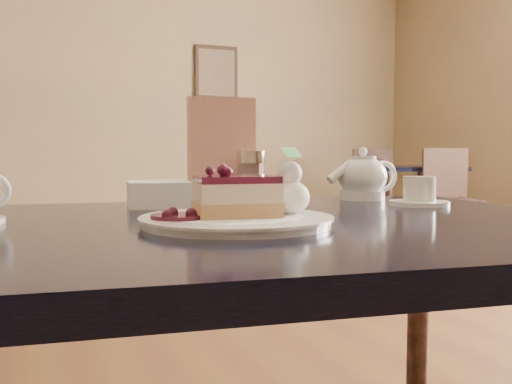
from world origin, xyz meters
name	(u,v)px	position (x,y,z in m)	size (l,w,h in m)	color
main_table	(229,272)	(0.23, 0.10, 0.62)	(1.18, 0.86, 0.69)	black
dessert_plate	(237,221)	(0.23, 0.06, 0.70)	(0.25, 0.25, 0.01)	white
cheesecake_slice	(236,197)	(0.23, 0.06, 0.73)	(0.12, 0.09, 0.06)	tan
whipped_cream	(290,197)	(0.31, 0.06, 0.73)	(0.06, 0.06, 0.05)	white
berry_sauce	(179,217)	(0.15, 0.06, 0.70)	(0.07, 0.07, 0.01)	black
tea_set	(373,181)	(0.62, 0.32, 0.73)	(0.18, 0.25, 0.10)	white
menu_card	(221,151)	(0.31, 0.38, 0.79)	(0.13, 0.03, 0.20)	silver
sugar_shaker	(251,177)	(0.36, 0.35, 0.74)	(0.06, 0.06, 0.10)	white
napkin_stack	(159,194)	(0.19, 0.37, 0.71)	(0.11, 0.11, 0.05)	white
bg_table_far_right	(404,233)	(3.10, 3.54, 0.06)	(1.06, 1.61, 1.07)	black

